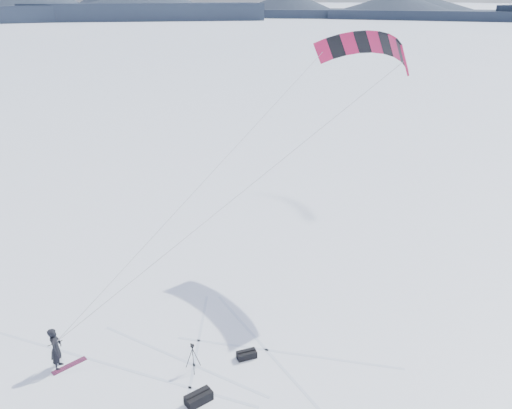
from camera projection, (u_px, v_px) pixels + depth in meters
ground at (148, 389)px, 18.15m from camera, size 1800.00×1800.00×0.00m
horizon_hills at (136, 280)px, 16.37m from camera, size 704.84×706.81×10.41m
snow_tracks at (156, 385)px, 18.31m from camera, size 17.62×10.25×0.01m
snowkiter at (60, 367)px, 19.22m from camera, size 0.65×0.76×1.77m
snowboard at (69, 366)px, 19.26m from camera, size 1.36×0.51×0.04m
tripod at (193, 353)px, 18.83m from camera, size 0.55×0.58×1.15m
gear_bag_a at (199, 398)px, 17.49m from camera, size 1.00×0.53×0.43m
gear_bag_b at (247, 354)px, 19.65m from camera, size 0.83×0.53×0.35m
power_kite at (366, 50)px, 24.36m from camera, size 17.62×5.70×10.54m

